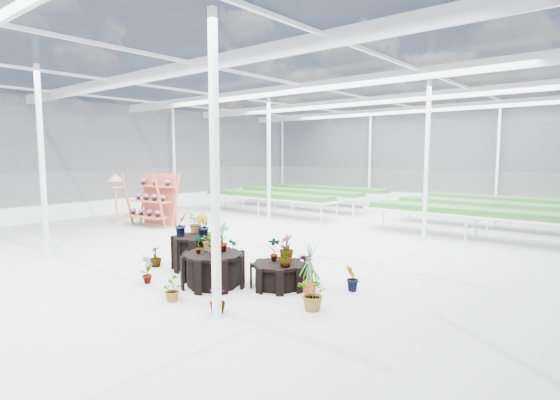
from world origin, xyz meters
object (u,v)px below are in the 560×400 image
Objects in this scene: plinth_mid at (213,270)px; plinth_tall at (197,252)px; bird_table at (116,198)px; plinth_low at (279,275)px; shelf_rack at (151,200)px.

plinth_tall is at bearing 153.43° from plinth_mid.
bird_table is at bearing 162.69° from plinth_tall.
plinth_mid is 1.22m from plinth_low.
shelf_rack is (-5.65, 2.66, 0.54)m from plinth_tall.
plinth_low is at bearing -25.77° from shelf_rack.
bird_table reaches higher than plinth_mid.
plinth_mid is at bearing -26.57° from plinth_tall.
plinth_mid is at bearing -33.15° from shelf_rack.
plinth_low is 0.56× the size of shelf_rack.
plinth_tall is 0.60× the size of bird_table.
plinth_mid is at bearing -27.48° from bird_table.
plinth_tall reaches higher than plinth_low.
bird_table is (-7.24, 2.26, 0.52)m from plinth_tall.
plinth_tall is 1.04× the size of plinth_low.
plinth_tall is 0.58× the size of shelf_rack.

